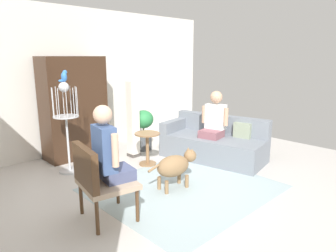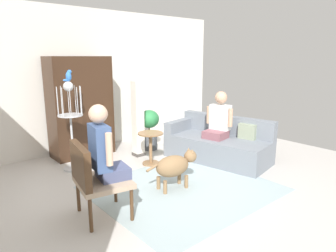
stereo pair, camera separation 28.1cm
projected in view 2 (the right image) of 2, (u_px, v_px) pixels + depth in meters
ground_plane at (170, 184)px, 4.69m from camera, size 7.47×7.47×0.00m
back_wall at (87, 80)px, 6.36m from camera, size 6.83×0.12×2.88m
area_rug at (184, 188)px, 4.54m from camera, size 2.49×2.21×0.01m
couch at (217, 144)px, 5.79m from camera, size 1.24×2.05×0.80m
armchair at (93, 175)px, 3.59m from camera, size 0.70×0.75×0.94m
person_on_couch at (219, 119)px, 5.64m from camera, size 0.50×0.53×0.85m
person_on_armchair at (103, 149)px, 3.60m from camera, size 0.47×0.51×0.92m
round_end_table at (151, 145)px, 5.50m from camera, size 0.45×0.45×0.59m
dog at (175, 166)px, 4.49m from camera, size 0.85×0.38×0.57m
bird_cage_stand at (71, 123)px, 5.15m from camera, size 0.41×0.41×1.52m
parrot at (69, 76)px, 4.98m from camera, size 0.17×0.10×0.19m
potted_plant at (149, 127)px, 6.37m from camera, size 0.42×0.42×0.84m
column_lamp at (138, 120)px, 5.91m from camera, size 0.20×0.20×1.47m
armoire_cabinet at (80, 107)px, 5.92m from camera, size 1.16×0.56×1.93m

